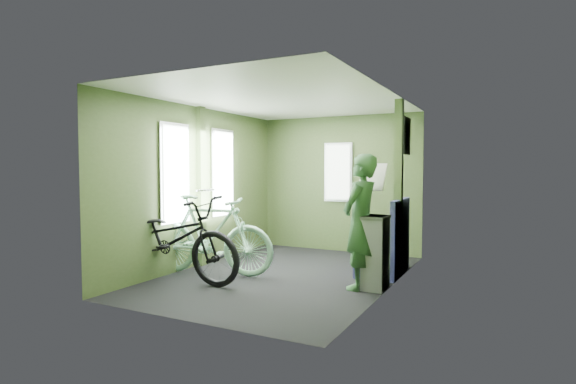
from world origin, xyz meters
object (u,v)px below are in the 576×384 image
passenger (361,221)px  waste_box (375,252)px  bicycle_black (172,281)px  bench_seat (385,251)px  bicycle_mint (210,275)px

passenger → waste_box: passenger is taller
waste_box → passenger: bearing=-159.3°
waste_box → bicycle_black: bearing=-161.5°
passenger → bench_seat: passenger is taller
bench_seat → waste_box: bearing=-83.9°
bicycle_black → waste_box: size_ratio=2.34×
bicycle_mint → waste_box: (2.16, 0.32, 0.43)m
bicycle_mint → passenger: bearing=-93.9°
passenger → waste_box: bearing=120.7°
bicycle_black → waste_box: (2.38, 0.80, 0.43)m
passenger → bicycle_mint: bearing=-72.5°
bicycle_mint → bench_seat: size_ratio=1.77×
bicycle_black → bicycle_mint: bearing=-25.0°
bicycle_mint → bench_seat: (2.05, 1.15, 0.30)m
passenger → bench_seat: (0.05, 0.89, -0.50)m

